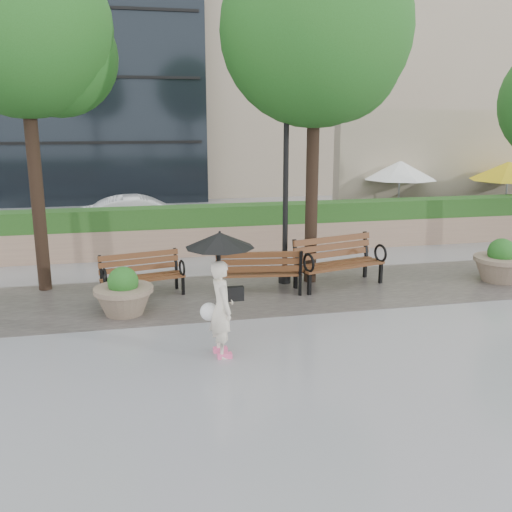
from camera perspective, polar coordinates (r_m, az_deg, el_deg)
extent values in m
plane|color=gray|center=(9.70, 3.00, -8.96)|extent=(100.00, 100.00, 0.00)
cube|color=#383330|center=(12.44, -0.66, -3.75)|extent=(28.00, 3.20, 0.01)
cube|color=tan|center=(16.15, -3.55, 1.74)|extent=(24.00, 0.80, 0.80)
cube|color=#184416|center=(16.03, -3.59, 4.10)|extent=(24.00, 0.75, 0.55)
cube|color=tan|center=(22.17, 20.37, 8.34)|extent=(10.00, 0.60, 4.00)
cube|color=#184416|center=(20.26, 22.13, 3.34)|extent=(8.00, 0.50, 0.90)
cube|color=black|center=(20.12, -5.30, 2.92)|extent=(40.00, 7.00, 0.00)
cube|color=tan|center=(34.55, 9.73, 23.93)|extent=(18.00, 10.00, 20.00)
cube|color=#5C301A|center=(12.31, -11.25, -2.18)|extent=(1.80, 0.89, 0.05)
cube|color=#5C301A|center=(12.49, -11.61, -0.56)|extent=(1.71, 0.49, 0.41)
cube|color=black|center=(12.40, -11.24, -3.04)|extent=(1.82, 0.98, 0.44)
torus|color=black|center=(11.95, -14.88, -2.01)|extent=(0.12, 0.36, 0.36)
torus|color=black|center=(12.32, -7.41, -1.19)|extent=(0.12, 0.36, 0.36)
cube|color=#5C301A|center=(12.37, 0.23, -1.70)|extent=(1.91, 0.79, 0.05)
cube|color=#5C301A|center=(12.01, 0.35, -0.59)|extent=(1.85, 0.36, 0.43)
cube|color=black|center=(12.40, 0.24, -2.70)|extent=(1.92, 0.89, 0.47)
torus|color=black|center=(12.60, 4.11, -0.57)|extent=(0.10, 0.38, 0.38)
torus|color=black|center=(12.45, -3.86, -0.74)|extent=(0.10, 0.38, 0.38)
cube|color=#5C301A|center=(12.97, 8.40, -0.88)|extent=(2.15, 1.13, 0.06)
cube|color=#5C301A|center=(13.14, 7.64, 0.93)|extent=(2.03, 0.67, 0.48)
cube|color=black|center=(13.06, 8.27, -1.87)|extent=(2.18, 1.24, 0.53)
torus|color=black|center=(12.22, 5.29, -0.69)|extent=(0.17, 0.42, 0.42)
torus|color=black|center=(13.35, 12.34, 0.27)|extent=(0.17, 0.42, 0.42)
cylinder|color=#7F6B56|center=(11.29, -13.12, -3.29)|extent=(1.14, 1.14, 0.09)
sphere|color=#1D4915|center=(11.25, -13.16, -2.53)|extent=(0.59, 0.59, 0.59)
cylinder|color=#7F6B56|center=(14.39, 23.29, -0.27)|extent=(1.22, 1.22, 0.10)
sphere|color=#1D4915|center=(14.35, 23.35, 0.38)|extent=(0.63, 0.63, 0.63)
cylinder|color=black|center=(12.84, 2.96, 5.33)|extent=(0.12, 0.12, 3.74)
cylinder|color=black|center=(13.20, 2.87, -2.08)|extent=(0.28, 0.28, 0.30)
sphere|color=black|center=(12.71, 3.07, 13.93)|extent=(0.24, 0.24, 0.24)
cylinder|color=black|center=(13.10, -21.21, 7.65)|extent=(0.28, 0.28, 5.12)
sphere|color=#1D4915|center=(13.17, -22.37, 20.39)|extent=(3.59, 3.59, 3.59)
sphere|color=#1D4915|center=(13.33, -19.27, 18.32)|extent=(2.52, 2.52, 2.52)
cylinder|color=black|center=(12.93, 5.65, 8.53)|extent=(0.28, 0.28, 5.17)
sphere|color=#1D4915|center=(13.01, 5.98, 21.61)|extent=(4.09, 4.09, 4.09)
sphere|color=#1D4915|center=(13.43, 8.07, 19.08)|extent=(2.86, 2.86, 2.86)
cylinder|color=black|center=(20.34, 13.90, 2.83)|extent=(0.40, 0.40, 0.10)
cylinder|color=#99999E|center=(20.17, 14.07, 5.76)|extent=(0.06, 0.06, 2.20)
cone|color=white|center=(20.08, 14.22, 8.31)|extent=(2.50, 2.50, 0.60)
cylinder|color=black|center=(21.19, 23.42, 2.53)|extent=(0.40, 0.40, 0.10)
cylinder|color=#99999E|center=(21.04, 23.69, 5.33)|extent=(0.06, 0.06, 2.20)
cone|color=gold|center=(20.94, 23.93, 7.77)|extent=(2.50, 2.50, 0.60)
imported|color=silver|center=(18.71, -11.28, 3.92)|extent=(4.00, 1.54, 1.30)
imported|color=beige|center=(9.06, -3.45, -4.97)|extent=(0.49, 0.66, 1.68)
cube|color=#F2598C|center=(9.45, -3.59, -9.33)|extent=(0.13, 0.24, 0.08)
cube|color=#F2598C|center=(9.22, -3.14, -9.93)|extent=(0.13, 0.24, 0.08)
cube|color=black|center=(9.11, -2.22, -3.79)|extent=(0.14, 0.32, 0.23)
sphere|color=white|center=(9.27, -4.72, -5.57)|extent=(0.29, 0.29, 0.29)
cylinder|color=black|center=(8.92, -3.60, -1.04)|extent=(0.02, 0.02, 0.89)
cone|color=black|center=(8.82, -3.64, 1.59)|extent=(1.09, 1.09, 0.23)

